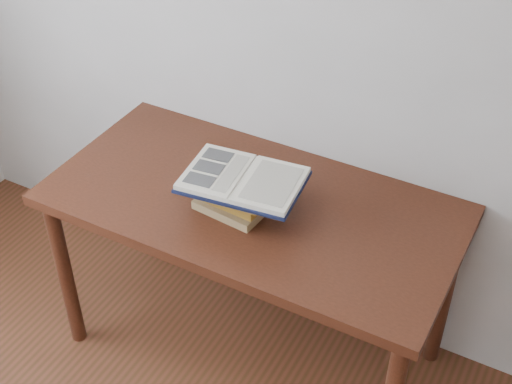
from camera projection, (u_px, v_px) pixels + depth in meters
The scene contains 3 objects.
desk at pixel (252, 222), 2.58m from camera, with size 1.47×0.74×0.79m.
book_stack at pixel (234, 194), 2.45m from camera, with size 0.27×0.20×0.13m.
open_book at pixel (243, 180), 2.38m from camera, with size 0.43×0.32×0.03m.
Camera 1 is at (0.96, -0.33, 2.38)m, focal length 50.00 mm.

